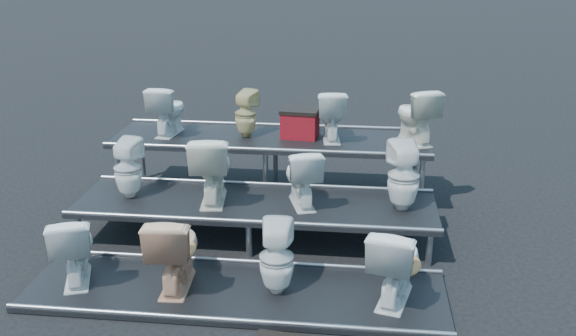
# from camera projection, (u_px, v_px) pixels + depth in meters

# --- Properties ---
(ground) EXTENTS (80.00, 80.00, 0.00)m
(ground) POSITION_uv_depth(u_px,v_px,m) (256.00, 238.00, 7.67)
(ground) COLOR black
(ground) RESTS_ON ground
(tier_front) EXTENTS (4.20, 1.20, 0.06)m
(tier_front) POSITION_uv_depth(u_px,v_px,m) (235.00, 292.00, 6.44)
(tier_front) COLOR black
(tier_front) RESTS_ON ground
(tier_mid) EXTENTS (4.20, 1.20, 0.46)m
(tier_mid) POSITION_uv_depth(u_px,v_px,m) (256.00, 220.00, 7.59)
(tier_mid) COLOR black
(tier_mid) RESTS_ON ground
(tier_back) EXTENTS (4.20, 1.20, 0.86)m
(tier_back) POSITION_uv_depth(u_px,v_px,m) (271.00, 167.00, 8.73)
(tier_back) COLOR black
(tier_back) RESTS_ON ground
(toilet_0) EXTENTS (0.64, 0.83, 0.74)m
(toilet_0) POSITION_uv_depth(u_px,v_px,m) (73.00, 247.00, 6.48)
(toilet_0) COLOR white
(toilet_0) RESTS_ON tier_front
(toilet_1) EXTENTS (0.50, 0.82, 0.81)m
(toilet_1) POSITION_uv_depth(u_px,v_px,m) (175.00, 250.00, 6.36)
(toilet_1) COLOR #E2A882
(toilet_1) RESTS_ON tier_front
(toilet_2) EXTENTS (0.35, 0.36, 0.76)m
(toilet_2) POSITION_uv_depth(u_px,v_px,m) (277.00, 258.00, 6.26)
(toilet_2) COLOR white
(toilet_2) RESTS_ON tier_front
(toilet_3) EXTENTS (0.62, 0.87, 0.79)m
(toilet_3) POSITION_uv_depth(u_px,v_px,m) (395.00, 262.00, 6.13)
(toilet_3) COLOR white
(toilet_3) RESTS_ON tier_front
(toilet_4) EXTENTS (0.38, 0.38, 0.72)m
(toilet_4) POSITION_uv_depth(u_px,v_px,m) (128.00, 168.00, 7.55)
(toilet_4) COLOR white
(toilet_4) RESTS_ON tier_mid
(toilet_5) EXTENTS (0.55, 0.85, 0.82)m
(toilet_5) POSITION_uv_depth(u_px,v_px,m) (212.00, 168.00, 7.43)
(toilet_5) COLOR white
(toilet_5) RESTS_ON tier_mid
(toilet_6) EXTENTS (0.57, 0.76, 0.69)m
(toilet_6) POSITION_uv_depth(u_px,v_px,m) (302.00, 176.00, 7.33)
(toilet_6) COLOR white
(toilet_6) RESTS_ON tier_mid
(toilet_7) EXTENTS (0.44, 0.44, 0.80)m
(toilet_7) POSITION_uv_depth(u_px,v_px,m) (404.00, 176.00, 7.19)
(toilet_7) COLOR white
(toilet_7) RESTS_ON tier_mid
(toilet_8) EXTENTS (0.46, 0.70, 0.67)m
(toilet_8) POSITION_uv_depth(u_px,v_px,m) (168.00, 110.00, 8.62)
(toilet_8) COLOR white
(toilet_8) RESTS_ON tier_back
(toilet_9) EXTENTS (0.37, 0.38, 0.63)m
(toilet_9) POSITION_uv_depth(u_px,v_px,m) (246.00, 114.00, 8.52)
(toilet_9) COLOR #D1C182
(toilet_9) RESTS_ON tier_back
(toilet_10) EXTENTS (0.45, 0.70, 0.68)m
(toilet_10) POSITION_uv_depth(u_px,v_px,m) (331.00, 115.00, 8.39)
(toilet_10) COLOR white
(toilet_10) RESTS_ON tier_back
(toilet_11) EXTENTS (0.65, 0.82, 0.73)m
(toilet_11) POSITION_uv_depth(u_px,v_px,m) (416.00, 115.00, 8.26)
(toilet_11) COLOR white
(toilet_11) RESTS_ON tier_back
(red_crate) EXTENTS (0.50, 0.42, 0.34)m
(red_crate) POSITION_uv_depth(u_px,v_px,m) (300.00, 125.00, 8.55)
(red_crate) COLOR maroon
(red_crate) RESTS_ON tier_back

